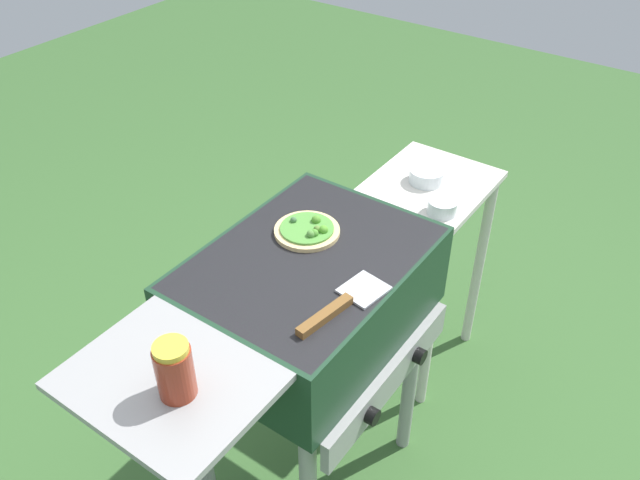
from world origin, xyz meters
TOP-DOWN VIEW (x-y plane):
  - ground_plane at (0.00, 0.00)m, footprint 8.00×8.00m
  - grill at (-0.01, -0.00)m, footprint 0.96×0.53m
  - pizza_veggie at (0.08, 0.06)m, footprint 0.17×0.17m
  - sauce_jar at (-0.49, -0.04)m, footprint 0.07×0.07m
  - spatula at (-0.10, -0.17)m, footprint 0.27×0.10m
  - prep_table at (0.66, 0.00)m, footprint 0.44×0.36m
  - topping_bowl_near at (0.67, 0.01)m, footprint 0.11×0.11m
  - topping_bowl_far at (0.53, -0.11)m, footprint 0.09×0.09m

SIDE VIEW (x-z plane):
  - ground_plane at x=0.00m, z-range 0.00..0.00m
  - prep_table at x=0.66m, z-range 0.16..0.94m
  - grill at x=-0.01m, z-range 0.31..1.21m
  - topping_bowl_near at x=0.67m, z-range 0.77..0.82m
  - topping_bowl_far at x=0.53m, z-range 0.77..0.82m
  - spatula at x=-0.10m, z-range 0.90..0.92m
  - pizza_veggie at x=0.08m, z-range 0.89..0.93m
  - sauce_jar at x=-0.49m, z-range 0.90..1.03m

